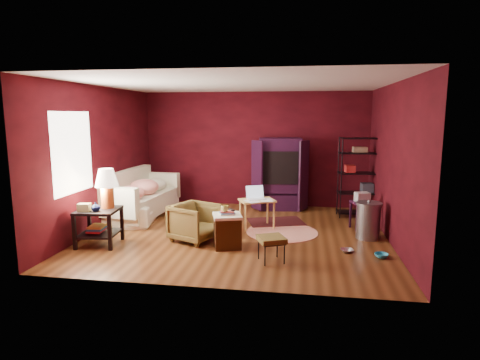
% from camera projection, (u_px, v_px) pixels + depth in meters
% --- Properties ---
extents(room, '(5.54, 5.04, 2.84)m').
position_uv_depth(room, '(236.00, 160.00, 7.46)').
color(room, brown).
rests_on(room, ground).
extents(sofa, '(0.91, 2.13, 0.81)m').
position_uv_depth(sofa, '(140.00, 199.00, 8.84)').
color(sofa, white).
rests_on(sofa, ground).
extents(armchair, '(0.91, 0.93, 0.74)m').
position_uv_depth(armchair, '(195.00, 221.00, 7.18)').
color(armchair, black).
rests_on(armchair, ground).
extents(pet_bowl_steel, '(0.22, 0.10, 0.21)m').
position_uv_depth(pet_bowl_steel, '(347.00, 246.00, 6.60)').
color(pet_bowl_steel, silver).
rests_on(pet_bowl_steel, ground).
extents(pet_bowl_turquoise, '(0.23, 0.12, 0.22)m').
position_uv_depth(pet_bowl_turquoise, '(382.00, 251.00, 6.35)').
color(pet_bowl_turquoise, '#2AA3C6').
rests_on(pet_bowl_turquoise, ground).
extents(vase, '(0.18, 0.18, 0.15)m').
position_uv_depth(vase, '(96.00, 207.00, 6.75)').
color(vase, '#0B143B').
rests_on(vase, side_table).
extents(mug, '(0.16, 0.14, 0.13)m').
position_uv_depth(mug, '(225.00, 208.00, 6.72)').
color(mug, '#D0CE65').
rests_on(mug, hamper).
extents(side_table, '(0.74, 0.74, 1.32)m').
position_uv_depth(side_table, '(103.00, 199.00, 6.94)').
color(side_table, black).
rests_on(side_table, ground).
extents(sofa_cushions, '(1.09, 2.33, 0.95)m').
position_uv_depth(sofa_cushions, '(139.00, 196.00, 8.85)').
color(sofa_cushions, white).
rests_on(sofa_cushions, sofa).
extents(hamper, '(0.58, 0.58, 0.66)m').
position_uv_depth(hamper, '(227.00, 230.00, 6.83)').
color(hamper, '#482710').
rests_on(hamper, ground).
extents(footstool, '(0.51, 0.51, 0.40)m').
position_uv_depth(footstool, '(271.00, 240.00, 6.15)').
color(footstool, black).
rests_on(footstool, ground).
extents(rug_round, '(1.54, 1.54, 0.01)m').
position_uv_depth(rug_round, '(282.00, 232.00, 7.74)').
color(rug_round, '#F6E3CD').
rests_on(rug_round, ground).
extents(rug_oriental, '(1.31, 1.06, 0.01)m').
position_uv_depth(rug_oriental, '(276.00, 222.00, 8.46)').
color(rug_oriental, '#4F1518').
rests_on(rug_oriental, ground).
extents(laptop_desk, '(0.80, 0.71, 0.83)m').
position_uv_depth(laptop_desk, '(257.00, 203.00, 7.99)').
color(laptop_desk, '#FFD474').
rests_on(laptop_desk, ground).
extents(tv_armoire, '(1.34, 0.81, 1.71)m').
position_uv_depth(tv_armoire, '(280.00, 173.00, 9.50)').
color(tv_armoire, '#300D29').
rests_on(tv_armoire, ground).
extents(wire_shelving, '(0.90, 0.47, 1.76)m').
position_uv_depth(wire_shelving, '(359.00, 174.00, 8.80)').
color(wire_shelving, black).
rests_on(wire_shelving, ground).
extents(small_stand, '(0.46, 0.46, 0.74)m').
position_uv_depth(small_stand, '(362.00, 202.00, 7.86)').
color(small_stand, '#300D29').
rests_on(small_stand, ground).
extents(trash_can, '(0.61, 0.61, 0.73)m').
position_uv_depth(trash_can, '(368.00, 220.00, 7.31)').
color(trash_can, gray).
rests_on(trash_can, ground).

